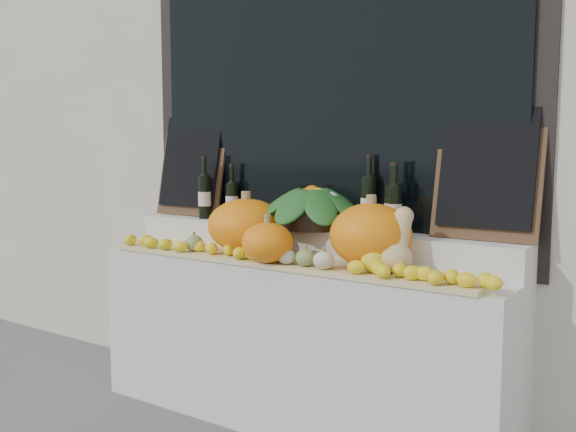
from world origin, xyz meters
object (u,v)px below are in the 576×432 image
(produce_bowl, at_px, (312,207))
(wine_bottle_tall, at_px, (369,203))
(pumpkin_left, at_px, (246,225))
(pumpkin_right, at_px, (371,235))
(butternut_squash, at_px, (398,246))

(produce_bowl, height_order, wine_bottle_tall, wine_bottle_tall)
(pumpkin_left, xyz_separation_m, wine_bottle_tall, (0.61, 0.25, 0.13))
(pumpkin_right, bearing_deg, pumpkin_left, 179.77)
(pumpkin_right, xyz_separation_m, butternut_squash, (0.16, -0.04, -0.03))
(pumpkin_left, bearing_deg, butternut_squash, -3.02)
(pumpkin_left, xyz_separation_m, pumpkin_right, (0.75, -0.00, 0.01))
(pumpkin_right, height_order, produce_bowl, produce_bowl)
(pumpkin_left, relative_size, wine_bottle_tall, 1.07)
(pumpkin_left, bearing_deg, wine_bottle_tall, 22.14)
(butternut_squash, xyz_separation_m, wine_bottle_tall, (-0.30, 0.29, 0.16))
(pumpkin_left, distance_m, butternut_squash, 0.91)
(pumpkin_left, xyz_separation_m, produce_bowl, (0.30, 0.19, 0.10))
(butternut_squash, distance_m, wine_bottle_tall, 0.45)
(pumpkin_left, relative_size, butternut_squash, 1.41)
(pumpkin_right, relative_size, wine_bottle_tall, 1.01)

